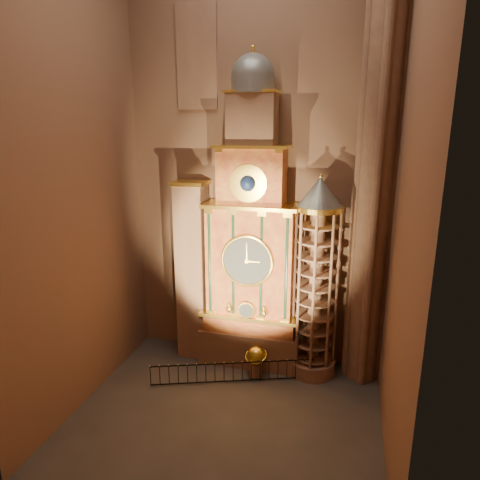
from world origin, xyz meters
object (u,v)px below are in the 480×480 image
(portrait_tower, at_px, (193,271))
(iron_railing, at_px, (233,372))
(astronomical_clock, at_px, (251,249))
(stair_turret, at_px, (316,281))
(celestial_globe, at_px, (256,359))

(portrait_tower, xyz_separation_m, iron_railing, (3.02, -2.41, -4.55))
(portrait_tower, distance_m, iron_railing, 5.97)
(astronomical_clock, bearing_deg, portrait_tower, 179.71)
(astronomical_clock, xyz_separation_m, stair_turret, (3.50, -0.26, -1.41))
(astronomical_clock, xyz_separation_m, portrait_tower, (-3.40, 0.02, -1.53))
(celestial_globe, bearing_deg, iron_railing, -137.80)
(iron_railing, bearing_deg, celestial_globe, 42.20)
(stair_turret, relative_size, celestial_globe, 6.30)
(stair_turret, xyz_separation_m, celestial_globe, (-2.87, -1.21, -4.24))
(stair_turret, bearing_deg, portrait_tower, 177.67)
(stair_turret, bearing_deg, iron_railing, -151.26)
(portrait_tower, relative_size, stair_turret, 0.94)
(portrait_tower, height_order, celestial_globe, portrait_tower)
(portrait_tower, xyz_separation_m, celestial_globe, (4.03, -1.49, -4.12))
(portrait_tower, bearing_deg, celestial_globe, -20.28)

